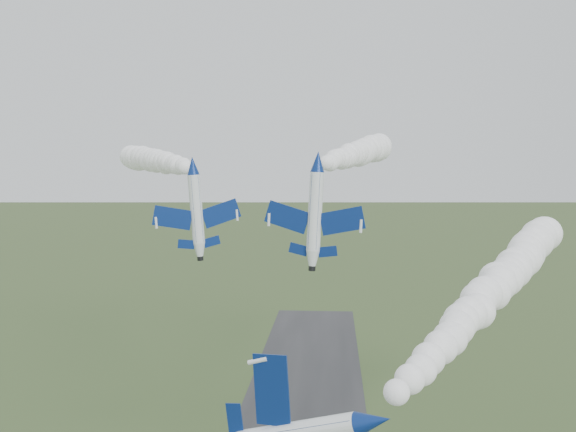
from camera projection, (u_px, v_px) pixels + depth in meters
name	position (u px, v px, depth m)	size (l,w,h in m)	color
jet_lead	(374.00, 422.00, 37.94)	(6.92, 12.37, 10.05)	white
smoke_trail_jet_lead	(502.00, 279.00, 75.45)	(5.82, 79.93, 5.82)	white
jet_pair_left	(193.00, 165.00, 72.99)	(10.03, 11.54, 2.99)	white
smoke_trail_jet_pair_left	(151.00, 160.00, 110.55)	(5.06, 74.03, 5.06)	white
jet_pair_right	(318.00, 161.00, 70.66)	(11.29, 13.36, 3.32)	white
smoke_trail_jet_pair_right	(361.00, 152.00, 107.41)	(5.49, 69.66, 5.49)	white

